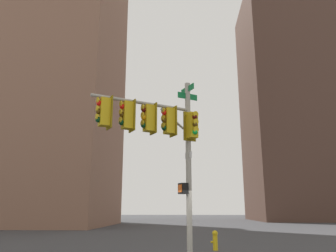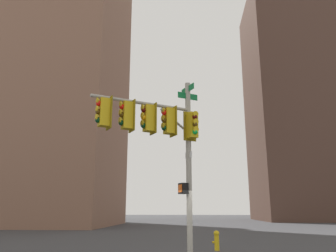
% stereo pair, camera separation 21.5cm
% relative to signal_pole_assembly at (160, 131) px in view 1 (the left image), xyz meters
% --- Properties ---
extents(signal_pole_assembly, '(3.80, 2.51, 6.82)m').
position_rel_signal_pole_assembly_xyz_m(signal_pole_assembly, '(0.00, 0.00, 0.00)').
color(signal_pole_assembly, '#9E998C').
rests_on(signal_pole_assembly, ground_plane).
extents(fire_hydrant, '(0.34, 0.26, 0.87)m').
position_rel_signal_pole_assembly_xyz_m(fire_hydrant, '(-2.24, -4.03, -4.19)').
color(fire_hydrant, gold).
rests_on(fire_hydrant, ground_plane).
extents(building_brick_nearside, '(19.44, 15.24, 42.46)m').
position_rel_signal_pole_assembly_xyz_m(building_brick_nearside, '(17.56, -25.80, 16.57)').
color(building_brick_nearside, '#845B47').
rests_on(building_brick_nearside, ground_plane).
extents(building_brick_midblock, '(23.81, 17.41, 40.57)m').
position_rel_signal_pole_assembly_xyz_m(building_brick_midblock, '(-23.94, -45.54, 15.62)').
color(building_brick_midblock, '#4C3328').
rests_on(building_brick_midblock, ground_plane).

